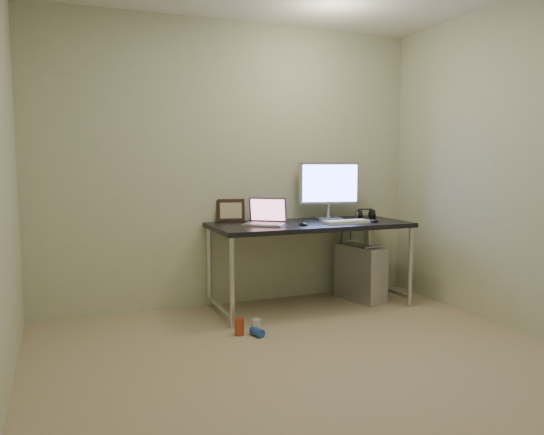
% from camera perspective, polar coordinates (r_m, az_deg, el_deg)
% --- Properties ---
extents(floor, '(3.50, 3.50, 0.00)m').
position_cam_1_polar(floor, '(3.39, 5.57, -16.25)').
color(floor, tan).
rests_on(floor, ground).
extents(wall_back, '(3.50, 0.02, 2.50)m').
position_cam_1_polar(wall_back, '(4.75, -4.13, 5.62)').
color(wall_back, beige).
rests_on(wall_back, ground).
extents(desk, '(1.73, 0.76, 0.75)m').
position_cam_1_polar(desk, '(4.66, 4.09, -1.46)').
color(desk, black).
rests_on(desk, ground).
extents(tower_computer, '(0.31, 0.52, 0.54)m').
position_cam_1_polar(tower_computer, '(5.00, 9.50, -5.90)').
color(tower_computer, silver).
rests_on(tower_computer, ground).
extents(cable_a, '(0.01, 0.16, 0.69)m').
position_cam_1_polar(cable_a, '(5.21, 7.28, -3.78)').
color(cable_a, black).
rests_on(cable_a, ground).
extents(cable_b, '(0.02, 0.11, 0.71)m').
position_cam_1_polar(cable_b, '(5.24, 8.24, -3.96)').
color(cable_b, black).
rests_on(cable_b, ground).
extents(can_red, '(0.09, 0.09, 0.13)m').
position_cam_1_polar(can_red, '(4.02, -3.54, -11.65)').
color(can_red, '#A83F1E').
rests_on(can_red, ground).
extents(can_white, '(0.08, 0.08, 0.12)m').
position_cam_1_polar(can_white, '(4.03, -1.69, -11.65)').
color(can_white, silver).
rests_on(can_white, ground).
extents(can_blue, '(0.09, 0.13, 0.06)m').
position_cam_1_polar(can_blue, '(4.00, -1.62, -12.22)').
color(can_blue, '#214DAA').
rests_on(can_blue, ground).
extents(laptop, '(0.42, 0.41, 0.23)m').
position_cam_1_polar(laptop, '(4.47, -0.69, -0.13)').
color(laptop, silver).
rests_on(laptop, desk).
extents(monitor, '(0.56, 0.21, 0.53)m').
position_cam_1_polar(monitor, '(4.93, 6.16, 3.41)').
color(monitor, silver).
rests_on(monitor, desk).
extents(keyboard, '(0.42, 0.16, 0.03)m').
position_cam_1_polar(keyboard, '(4.64, 8.00, -0.47)').
color(keyboard, white).
rests_on(keyboard, desk).
extents(mouse_right, '(0.10, 0.12, 0.04)m').
position_cam_1_polar(mouse_right, '(4.77, 10.93, -0.27)').
color(mouse_right, black).
rests_on(mouse_right, desk).
extents(mouse_left, '(0.07, 0.10, 0.03)m').
position_cam_1_polar(mouse_left, '(4.44, 3.36, -0.65)').
color(mouse_left, black).
rests_on(mouse_left, desk).
extents(headphones, '(0.20, 0.11, 0.12)m').
position_cam_1_polar(headphones, '(5.06, 10.02, 0.25)').
color(headphones, black).
rests_on(headphones, desk).
extents(picture_frame, '(0.26, 0.13, 0.20)m').
position_cam_1_polar(picture_frame, '(4.72, -4.49, 0.76)').
color(picture_frame, black).
rests_on(picture_frame, desk).
extents(webcam, '(0.05, 0.04, 0.13)m').
position_cam_1_polar(webcam, '(4.76, -1.69, 0.78)').
color(webcam, silver).
rests_on(webcam, desk).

